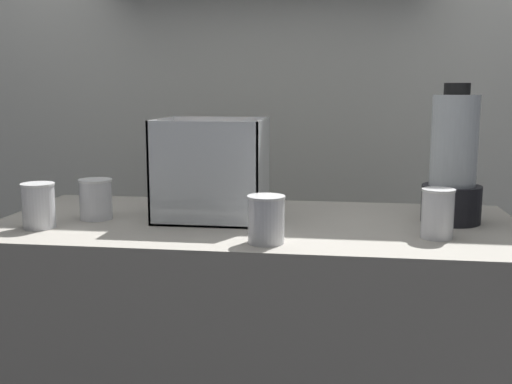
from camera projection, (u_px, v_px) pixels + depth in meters
name	position (u px, v px, depth m)	size (l,w,h in m)	color
counter	(256.00, 377.00, 1.74)	(1.40, 0.64, 0.90)	#9E998E
back_wall_unit	(283.00, 84.00, 2.35)	(2.60, 0.24, 2.50)	silver
carrot_display_bin	(212.00, 187.00, 1.70)	(0.29, 0.25, 0.27)	white
blender_pitcher	(453.00, 166.00, 1.63)	(0.16, 0.16, 0.37)	black
juice_cup_pomegranate_far_left	(39.00, 208.00, 1.58)	(0.09, 0.09, 0.12)	white
juice_cup_pomegranate_left	(96.00, 201.00, 1.69)	(0.09, 0.09, 0.11)	white
juice_cup_mango_middle	(266.00, 221.00, 1.43)	(0.09, 0.09, 0.11)	white
juice_cup_orange_right	(437.00, 217.00, 1.47)	(0.08, 0.08, 0.12)	white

